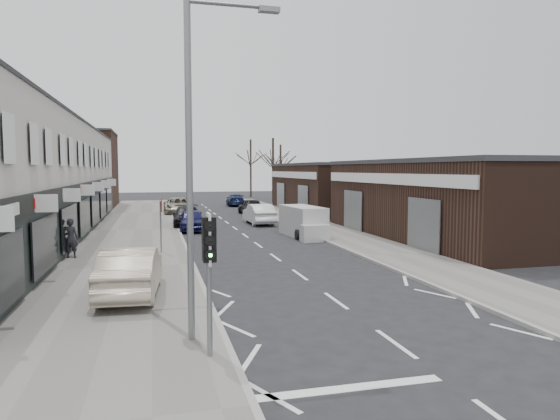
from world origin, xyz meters
TOP-DOWN VIEW (x-y plane):
  - ground at (0.00, 0.00)m, footprint 160.00×160.00m
  - pavement_left at (-6.75, 22.00)m, footprint 5.50×64.00m
  - pavement_right at (5.75, 22.00)m, footprint 3.50×64.00m
  - shop_terrace_left at (-13.50, 19.50)m, footprint 8.00×41.00m
  - brick_block_far at (-13.50, 45.00)m, footprint 8.00×10.00m
  - right_unit_near at (12.50, 14.00)m, footprint 10.00×18.00m
  - right_unit_far at (12.50, 34.00)m, footprint 10.00×16.00m
  - tree_far_a at (9.00, 48.00)m, footprint 3.60×3.60m
  - tree_far_b at (11.50, 54.00)m, footprint 3.60×3.60m
  - tree_far_c at (8.50, 60.00)m, footprint 3.60×3.60m
  - traffic_light at (-4.40, -2.02)m, footprint 0.28×0.60m
  - street_lamp at (-4.53, -0.80)m, footprint 2.23×0.22m
  - warning_sign at (-5.16, 12.00)m, footprint 0.12×0.80m
  - white_van at (3.40, 16.58)m, footprint 2.06×4.93m
  - sedan_on_pavement at (-6.26, 3.81)m, footprint 2.02×4.86m
  - pedestrian at (-9.19, 11.52)m, footprint 0.74×0.58m
  - parked_car_left_a at (-3.02, 21.38)m, footprint 1.87×4.26m
  - parked_car_left_b at (-3.16, 24.05)m, footprint 2.22×5.10m
  - parked_car_left_c at (-3.35, 34.43)m, footprint 2.51×5.43m
  - parked_car_right_a at (2.20, 24.20)m, footprint 1.75×4.68m
  - parked_car_right_b at (3.12, 32.28)m, footprint 1.84×4.38m
  - parked_car_right_c at (3.50, 43.39)m, footprint 2.26×4.78m

SIDE VIEW (x-z plane):
  - ground at x=0.00m, z-range 0.00..0.00m
  - tree_far_a at x=9.00m, z-range -4.00..4.00m
  - tree_far_b at x=11.50m, z-range -3.75..3.75m
  - tree_far_c at x=8.50m, z-range -4.25..4.25m
  - pavement_left at x=-6.75m, z-range 0.00..0.12m
  - pavement_right at x=5.75m, z-range 0.00..0.12m
  - parked_car_right_c at x=3.50m, z-range 0.00..1.35m
  - parked_car_left_a at x=-3.02m, z-range 0.00..1.43m
  - parked_car_left_b at x=-3.16m, z-range 0.00..1.46m
  - parked_car_right_b at x=3.12m, z-range 0.00..1.48m
  - parked_car_left_c at x=-3.35m, z-range 0.00..1.51m
  - parked_car_right_a at x=2.20m, z-range 0.00..1.53m
  - white_van at x=3.40m, z-range -0.05..1.82m
  - sedan_on_pavement at x=-6.26m, z-range 0.12..1.68m
  - pedestrian at x=-9.19m, z-range 0.12..1.92m
  - warning_sign at x=-5.16m, z-range 0.85..3.55m
  - right_unit_near at x=12.50m, z-range 0.00..4.50m
  - right_unit_far at x=12.50m, z-range 0.00..4.50m
  - traffic_light at x=-4.40m, z-range 0.86..3.96m
  - shop_terrace_left at x=-13.50m, z-range 0.00..7.10m
  - brick_block_far at x=-13.50m, z-range 0.00..8.00m
  - street_lamp at x=-4.53m, z-range 0.62..8.62m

